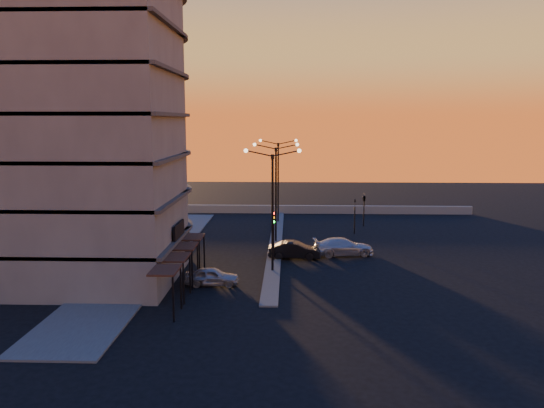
{
  "coord_description": "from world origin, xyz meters",
  "views": [
    {
      "loc": [
        1.27,
        -39.74,
        11.63
      ],
      "look_at": [
        -0.22,
        5.57,
        4.42
      ],
      "focal_mm": 35.0,
      "sensor_mm": 36.0,
      "label": 1
    }
  ],
  "objects_px": {
    "streetlamp_mid": "(276,184)",
    "car_sedan": "(295,250)",
    "car_hatchback": "(212,276)",
    "traffic_light_main": "(274,228)",
    "car_wagon": "(343,247)"
  },
  "relations": [
    {
      "from": "streetlamp_mid",
      "to": "car_sedan",
      "type": "distance_m",
      "value": 7.96
    },
    {
      "from": "car_hatchback",
      "to": "traffic_light_main",
      "type": "bearing_deg",
      "value": -34.55
    },
    {
      "from": "car_sedan",
      "to": "car_wagon",
      "type": "relative_size",
      "value": 0.85
    },
    {
      "from": "car_hatchback",
      "to": "car_wagon",
      "type": "relative_size",
      "value": 0.73
    },
    {
      "from": "traffic_light_main",
      "to": "car_hatchback",
      "type": "relative_size",
      "value": 1.12
    },
    {
      "from": "streetlamp_mid",
      "to": "traffic_light_main",
      "type": "relative_size",
      "value": 2.24
    },
    {
      "from": "car_hatchback",
      "to": "car_wagon",
      "type": "height_order",
      "value": "car_wagon"
    },
    {
      "from": "car_hatchback",
      "to": "car_sedan",
      "type": "distance_m",
      "value": 9.59
    },
    {
      "from": "streetlamp_mid",
      "to": "traffic_light_main",
      "type": "bearing_deg",
      "value": -90.0
    },
    {
      "from": "car_hatchback",
      "to": "streetlamp_mid",
      "type": "bearing_deg",
      "value": -18.81
    },
    {
      "from": "streetlamp_mid",
      "to": "traffic_light_main",
      "type": "height_order",
      "value": "streetlamp_mid"
    },
    {
      "from": "streetlamp_mid",
      "to": "car_wagon",
      "type": "relative_size",
      "value": 1.82
    },
    {
      "from": "car_hatchback",
      "to": "car_sedan",
      "type": "relative_size",
      "value": 0.86
    },
    {
      "from": "car_hatchback",
      "to": "car_wagon",
      "type": "xyz_separation_m",
      "value": [
        10.15,
        8.78,
        0.11
      ]
    },
    {
      "from": "streetlamp_mid",
      "to": "car_wagon",
      "type": "height_order",
      "value": "streetlamp_mid"
    }
  ]
}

